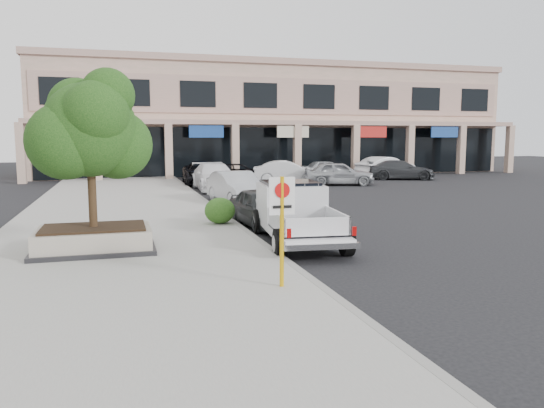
% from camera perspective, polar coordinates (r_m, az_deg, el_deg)
% --- Properties ---
extents(ground, '(120.00, 120.00, 0.00)m').
position_cam_1_polar(ground, '(14.23, 7.30, -6.01)').
color(ground, black).
rests_on(ground, ground).
extents(sidewalk, '(8.00, 52.00, 0.15)m').
position_cam_1_polar(sidewalk, '(18.97, -15.76, -2.64)').
color(sidewalk, gray).
rests_on(sidewalk, ground).
extents(curb, '(0.20, 52.00, 0.15)m').
position_cam_1_polar(curb, '(19.39, -4.00, -2.17)').
color(curb, gray).
rests_on(curb, ground).
extents(strip_mall, '(40.55, 12.43, 9.50)m').
position_cam_1_polar(strip_mall, '(48.58, 0.11, 9.08)').
color(strip_mall, tan).
rests_on(strip_mall, ground).
extents(planter, '(3.20, 2.20, 0.68)m').
position_cam_1_polar(planter, '(15.26, -18.58, -3.60)').
color(planter, black).
rests_on(planter, sidewalk).
extents(planter_tree, '(2.90, 2.55, 4.00)m').
position_cam_1_polar(planter_tree, '(15.15, -18.50, 7.50)').
color(planter_tree, black).
rests_on(planter_tree, planter).
extents(no_parking_sign, '(0.55, 0.09, 2.30)m').
position_cam_1_polar(no_parking_sign, '(10.89, 1.07, -1.31)').
color(no_parking_sign, '#DAA00B').
rests_on(no_parking_sign, sidewalk).
extents(hedge, '(1.10, 0.99, 0.93)m').
position_cam_1_polar(hedge, '(19.03, -5.63, -0.71)').
color(hedge, '#1A4413').
rests_on(hedge, sidewalk).
extents(pickup_truck, '(2.74, 6.00, 1.83)m').
position_cam_1_polar(pickup_truck, '(16.18, 2.78, -1.04)').
color(pickup_truck, white).
rests_on(pickup_truck, ground).
extents(curb_car_a, '(2.04, 4.21, 1.39)m').
position_cam_1_polar(curb_car_a, '(19.21, -1.01, -0.38)').
color(curb_car_a, '#2A2D2F').
rests_on(curb_car_a, ground).
extents(curb_car_b, '(2.28, 4.94, 1.57)m').
position_cam_1_polar(curb_car_b, '(25.58, -3.83, 1.74)').
color(curb_car_b, '#ADB0B6').
rests_on(curb_car_b, ground).
extents(curb_car_c, '(2.31, 5.63, 1.63)m').
position_cam_1_polar(curb_car_c, '(32.28, -6.21, 2.93)').
color(curb_car_c, white).
rests_on(curb_car_c, ground).
extents(curb_car_d, '(3.01, 5.80, 1.56)m').
position_cam_1_polar(curb_car_d, '(36.16, -7.43, 3.33)').
color(curb_car_d, black).
rests_on(curb_car_d, ground).
extents(lot_car_a, '(5.00, 3.05, 1.59)m').
position_cam_1_polar(lot_car_a, '(35.64, 7.21, 3.30)').
color(lot_car_a, '#A3A6AB').
rests_on(lot_car_a, ground).
extents(lot_car_b, '(5.00, 2.84, 1.56)m').
position_cam_1_polar(lot_car_b, '(36.99, 1.65, 3.47)').
color(lot_car_b, silver).
rests_on(lot_car_b, ground).
extents(lot_car_c, '(5.39, 3.63, 1.45)m').
position_cam_1_polar(lot_car_c, '(41.20, 13.70, 3.58)').
color(lot_car_c, '#313337').
rests_on(lot_car_c, ground).
extents(lot_car_d, '(5.11, 3.01, 1.33)m').
position_cam_1_polar(lot_car_d, '(37.48, -3.47, 3.34)').
color(lot_car_d, black).
rests_on(lot_car_d, ground).
extents(lot_car_e, '(4.09, 1.72, 1.38)m').
position_cam_1_polar(lot_car_e, '(42.36, 5.89, 3.81)').
color(lot_car_e, '#AFB3B7').
rests_on(lot_car_e, ground).
extents(lot_car_f, '(5.29, 2.98, 1.65)m').
position_cam_1_polar(lot_car_f, '(42.65, 12.14, 3.89)').
color(lot_car_f, silver).
rests_on(lot_car_f, ground).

